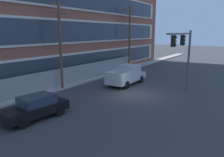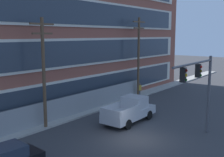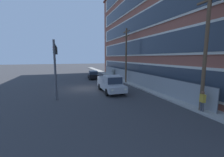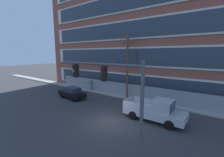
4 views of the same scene
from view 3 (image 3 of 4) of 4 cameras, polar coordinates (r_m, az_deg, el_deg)
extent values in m
plane|color=#38383A|center=(20.56, -10.28, -3.71)|extent=(160.00, 160.00, 0.00)
cube|color=#9E9B93|center=(22.82, 8.94, -2.30)|extent=(80.00, 1.70, 0.16)
cube|color=brown|center=(24.87, 25.15, 19.00)|extent=(44.75, 10.58, 18.35)
cube|color=beige|center=(21.22, 13.39, 2.09)|extent=(41.17, 0.10, 2.64)
cube|color=#2D3844|center=(21.19, 13.25, 2.08)|extent=(39.38, 0.06, 2.20)
cube|color=beige|center=(21.17, 13.72, 12.01)|extent=(41.17, 0.10, 2.64)
cube|color=#2D3844|center=(21.14, 13.58, 12.02)|extent=(39.38, 0.06, 2.20)
cube|color=beige|center=(21.75, 14.07, 21.70)|extent=(41.17, 0.10, 2.64)
cube|color=#2D3844|center=(21.72, 13.92, 21.72)|extent=(39.38, 0.06, 2.20)
cube|color=gray|center=(24.38, 7.06, 0.56)|extent=(28.94, 0.04, 1.98)
cylinder|color=#4C4C51|center=(37.90, -2.32, 3.29)|extent=(0.06, 0.06, 1.98)
cylinder|color=#4C4C51|center=(13.10, 35.40, -7.43)|extent=(0.06, 0.06, 1.98)
cylinder|color=#4C4C51|center=(24.28, 7.10, 2.88)|extent=(28.94, 0.05, 0.05)
cylinder|color=#4C4C51|center=(15.35, -20.83, 2.88)|extent=(0.20, 0.20, 5.80)
cylinder|color=#4C4C51|center=(18.55, -20.81, 11.74)|extent=(6.41, 0.14, 0.14)
cube|color=black|center=(17.78, -20.83, 10.14)|extent=(0.28, 0.32, 0.90)
cylinder|color=red|center=(17.80, -21.46, 11.01)|extent=(0.04, 0.18, 0.18)
cylinder|color=#503E08|center=(17.79, -21.41, 10.11)|extent=(0.04, 0.18, 0.18)
cylinder|color=#0A4011|center=(17.78, -21.37, 9.21)|extent=(0.04, 0.18, 0.18)
cube|color=black|center=(20.24, -20.53, 9.85)|extent=(0.28, 0.32, 0.90)
cylinder|color=#4B0807|center=(20.26, -21.09, 10.61)|extent=(0.04, 0.18, 0.18)
cylinder|color=gold|center=(20.25, -21.05, 9.82)|extent=(0.04, 0.18, 0.18)
cylinder|color=#0A4011|center=(20.24, -21.00, 9.03)|extent=(0.04, 0.18, 0.18)
cube|color=#B2B5BA|center=(17.96, -0.49, -2.84)|extent=(5.50, 2.05, 0.70)
cube|color=#B2B5BA|center=(17.10, 0.30, -0.52)|extent=(1.65, 1.88, 0.99)
cube|color=#283342|center=(16.31, 1.24, -0.94)|extent=(0.06, 1.68, 0.75)
cube|color=#B2B5BA|center=(19.32, 1.11, -0.17)|extent=(2.75, 0.12, 0.56)
cube|color=#B2B5BA|center=(18.77, -4.45, -0.44)|extent=(2.75, 0.12, 0.56)
cube|color=#B2B5BA|center=(20.42, -2.82, 0.27)|extent=(0.10, 1.97, 0.56)
cylinder|color=black|center=(16.84, 4.31, -4.82)|extent=(0.80, 0.26, 0.80)
cylinder|color=black|center=(16.23, -1.88, -5.30)|extent=(0.80, 0.26, 0.80)
cylinder|color=black|center=(19.86, 0.65, -2.81)|extent=(0.80, 0.26, 0.80)
cylinder|color=black|center=(19.34, -4.65, -3.14)|extent=(0.80, 0.26, 0.80)
cube|color=white|center=(15.65, 5.13, -4.12)|extent=(0.06, 0.24, 0.16)
cube|color=white|center=(15.15, 0.14, -4.50)|extent=(0.06, 0.24, 0.16)
cube|color=black|center=(29.32, -7.24, 1.14)|extent=(4.48, 2.14, 0.64)
cube|color=#283342|center=(29.09, -7.23, 2.31)|extent=(2.30, 1.72, 0.60)
cylinder|color=black|center=(30.63, -8.97, 0.80)|extent=(0.66, 0.26, 0.64)
cylinder|color=black|center=(30.77, -5.98, 0.88)|extent=(0.66, 0.26, 0.64)
cylinder|color=black|center=(27.97, -8.60, 0.12)|extent=(0.66, 0.26, 0.64)
cylinder|color=black|center=(28.13, -5.33, 0.22)|extent=(0.66, 0.26, 0.64)
cylinder|color=brown|center=(24.22, 5.38, 8.42)|extent=(0.26, 0.26, 8.62)
cube|color=brown|center=(24.54, 5.50, 17.35)|extent=(2.19, 0.14, 0.14)
cube|color=brown|center=(24.44, 5.48, 15.73)|extent=(1.86, 0.14, 0.14)
cylinder|color=brown|center=(12.86, 32.08, 9.03)|extent=(0.26, 0.26, 9.28)
cube|color=brown|center=(13.44, 33.27, 23.81)|extent=(2.04, 0.14, 0.14)
cube|color=#939993|center=(31.33, 0.41, 2.11)|extent=(0.56, 0.43, 1.78)
cube|color=#515151|center=(31.22, 0.02, 2.74)|extent=(0.39, 0.02, 0.20)
cylinder|color=#4C4C51|center=(13.26, 30.74, -9.42)|extent=(0.14, 0.14, 0.85)
cylinder|color=#4C4C51|center=(13.15, 31.34, -9.61)|extent=(0.14, 0.14, 0.85)
cube|color=#B7932D|center=(13.02, 31.27, -6.46)|extent=(0.45, 0.33, 0.60)
sphere|color=brown|center=(12.93, 31.41, -4.66)|extent=(0.24, 0.24, 0.24)
camera|label=1|loc=(37.67, -28.15, 9.41)|focal=35.00mm
camera|label=2|loc=(36.86, -30.37, 11.93)|focal=45.00mm
camera|label=4|loc=(14.48, -50.81, 12.92)|focal=24.00mm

